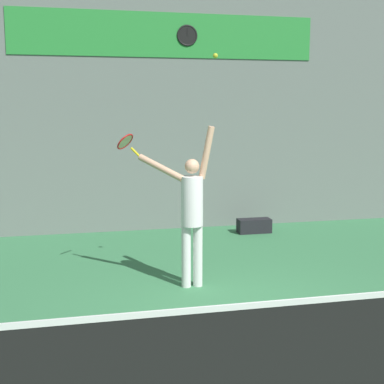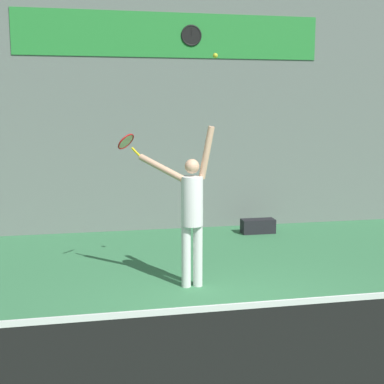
{
  "view_description": "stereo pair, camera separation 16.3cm",
  "coord_description": "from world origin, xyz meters",
  "views": [
    {
      "loc": [
        -1.9,
        -5.39,
        2.48
      ],
      "look_at": [
        -0.31,
        1.63,
        1.34
      ],
      "focal_mm": 50.0,
      "sensor_mm": 36.0,
      "label": 1
    },
    {
      "loc": [
        -1.74,
        -5.42,
        2.48
      ],
      "look_at": [
        -0.31,
        1.63,
        1.34
      ],
      "focal_mm": 50.0,
      "sensor_mm": 36.0,
      "label": 2
    }
  ],
  "objects": [
    {
      "name": "equipment_bag",
      "position": [
        1.62,
        4.52,
        0.14
      ],
      "size": [
        0.66,
        0.28,
        0.28
      ],
      "color": "black",
      "rests_on": "ground_plane"
    },
    {
      "name": "sponsor_banner",
      "position": [
        0.0,
        5.23,
        3.88
      ],
      "size": [
        6.02,
        0.02,
        0.86
      ],
      "color": "#288C38"
    },
    {
      "name": "back_wall",
      "position": [
        0.0,
        5.29,
        2.5
      ],
      "size": [
        18.0,
        0.1,
        5.0
      ],
      "color": "slate",
      "rests_on": "ground_plane"
    },
    {
      "name": "tennis_racket",
      "position": [
        -1.14,
        2.2,
        1.99
      ],
      "size": [
        0.38,
        0.35,
        0.34
      ],
      "color": "yellow"
    },
    {
      "name": "tennis_player",
      "position": [
        -0.32,
        1.63,
        1.1
      ],
      "size": [
        1.0,
        0.62,
        2.24
      ],
      "color": "white",
      "rests_on": "ground_plane"
    },
    {
      "name": "scoreboard_clock",
      "position": [
        0.4,
        5.21,
        3.88
      ],
      "size": [
        0.41,
        0.04,
        0.41
      ],
      "color": "black"
    },
    {
      "name": "ground_plane",
      "position": [
        0.0,
        0.0,
        0.0
      ],
      "size": [
        18.0,
        18.0,
        0.0
      ],
      "primitive_type": "plane",
      "color": "#387A4C"
    },
    {
      "name": "tennis_ball",
      "position": [
        -0.03,
        1.51,
        3.14
      ],
      "size": [
        0.07,
        0.07,
        0.07
      ],
      "color": "#CCDB2D"
    },
    {
      "name": "court_net",
      "position": [
        0.0,
        -1.56,
        0.5
      ],
      "size": [
        6.71,
        0.07,
        1.06
      ],
      "color": "#333333",
      "rests_on": "ground_plane"
    }
  ]
}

